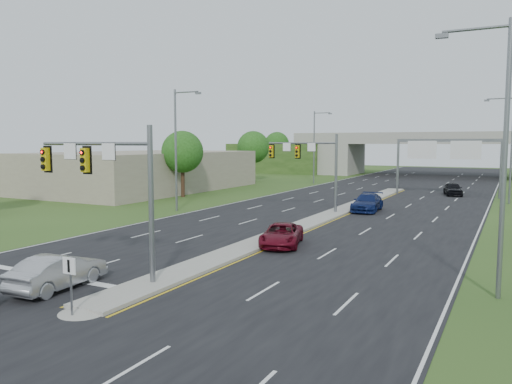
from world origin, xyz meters
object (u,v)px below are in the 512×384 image
Objects in this scene: keep_right_sign at (70,276)px; overpass at (431,157)px; sign_gantry at (446,151)px; car_far_b at (367,202)px; car_silver at (58,271)px; car_far_a at (282,235)px; signal_mast_near at (110,177)px; signal_mast_far at (312,160)px; car_far_c at (453,189)px.

overpass is (0.00, 84.53, 2.04)m from keep_right_sign.
car_far_b is at bearing -105.11° from sign_gantry.
car_silver is 0.95× the size of car_far_a.
signal_mast_near is at bearing -118.79° from car_silver.
car_far_a is at bearing -115.23° from car_silver.
signal_mast_far reaches higher than car_far_b.
car_far_b is (4.34, 2.92, -3.91)m from signal_mast_far.
car_silver is at bearing -92.26° from overpass.
car_silver is (-0.99, -27.19, -3.96)m from signal_mast_far.
car_far_c is at bearing 78.10° from signal_mast_near.
overpass is 69.77m from car_far_a.
sign_gantry reaches higher than car_far_c.
overpass is 52.27m from car_far_b.
overpass is (2.26, 80.07, -1.17)m from signal_mast_near.
sign_gantry is at bearing 71.25° from car_far_b.
signal_mast_far reaches higher than car_far_a.
signal_mast_far is at bearing 88.64° from car_far_a.
signal_mast_near reaches higher than car_far_c.
car_far_c is (9.73, 21.20, -3.94)m from signal_mast_far.
keep_right_sign is at bearing -85.61° from signal_mast_far.
car_far_a is at bearing -113.34° from car_far_c.
overpass is at bearing 88.56° from car_far_c.
car_far_c is at bearing 81.61° from keep_right_sign.
sign_gantry is at bearing -106.42° from car_silver.
overpass is (-6.68, 35.08, -1.69)m from sign_gantry.
signal_mast_far is 1.28× the size of car_far_b.
overpass is 17.75× the size of car_far_c.
overpass is 17.66× the size of car_silver.
signal_mast_far reaches higher than keep_right_sign.
car_silver is (-0.99, -2.19, -3.96)m from signal_mast_near.
car_far_c is at bearing 56.88° from sign_gantry.
sign_gantry is 2.42× the size of car_far_a.
car_far_a is at bearing -98.52° from sign_gantry.
sign_gantry is 2.56× the size of car_silver.
car_far_c is at bearing -107.02° from car_silver.
signal_mast_near is 1.46× the size of car_far_a.
signal_mast_near is at bearing -102.47° from car_far_b.
sign_gantry is at bearing 82.30° from keep_right_sign.
car_far_c is (10.72, 48.39, 0.02)m from car_silver.
keep_right_sign is 0.03× the size of overpass.
overpass is 16.70× the size of car_far_a.
overpass is at bearing 75.44° from car_far_a.
sign_gantry is 4.68m from car_far_c.
sign_gantry is (8.95, 19.99, 0.51)m from signal_mast_far.
keep_right_sign is 32.45m from car_far_b.
car_far_b is at bearing 33.94° from signal_mast_far.
sign_gantry is at bearing -79.21° from overpass.
overpass is at bearing 88.38° from signal_mast_near.
sign_gantry is 35.75m from overpass.
sign_gantry reaches higher than car_far_a.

